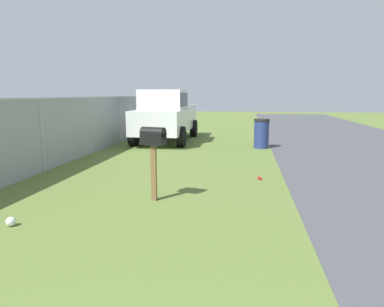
# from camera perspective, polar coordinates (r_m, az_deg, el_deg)

# --- Properties ---
(mailbox) EXTENTS (0.30, 0.47, 1.34)m
(mailbox) POSITION_cam_1_polar(r_m,az_deg,el_deg) (6.18, -6.42, 1.78)
(mailbox) COLOR brown
(mailbox) RESTS_ON ground
(pickup_truck) EXTENTS (4.93, 2.11, 2.09)m
(pickup_truck) POSITION_cam_1_polar(r_m,az_deg,el_deg) (14.16, -4.38, 6.44)
(pickup_truck) COLOR silver
(pickup_truck) RESTS_ON ground
(trash_bin) EXTENTS (0.55, 0.55, 1.04)m
(trash_bin) POSITION_cam_1_polar(r_m,az_deg,el_deg) (12.63, 11.40, 3.26)
(trash_bin) COLOR navy
(trash_bin) RESTS_ON ground
(fence_section) EXTENTS (15.77, 0.07, 1.83)m
(fence_section) POSITION_cam_1_polar(r_m,az_deg,el_deg) (9.26, -23.63, 3.20)
(fence_section) COLOR #9EA3A8
(fence_section) RESTS_ON ground
(litter_can_midfield_b) EXTENTS (0.13, 0.10, 0.07)m
(litter_can_midfield_b) POSITION_cam_1_polar(r_m,az_deg,el_deg) (7.99, 11.10, -4.03)
(litter_can_midfield_b) COLOR red
(litter_can_midfield_b) RESTS_ON ground
(litter_bag_far_scatter) EXTENTS (0.14, 0.14, 0.14)m
(litter_bag_far_scatter) POSITION_cam_1_polar(r_m,az_deg,el_deg) (5.80, -27.76, -9.93)
(litter_bag_far_scatter) COLOR silver
(litter_bag_far_scatter) RESTS_ON ground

